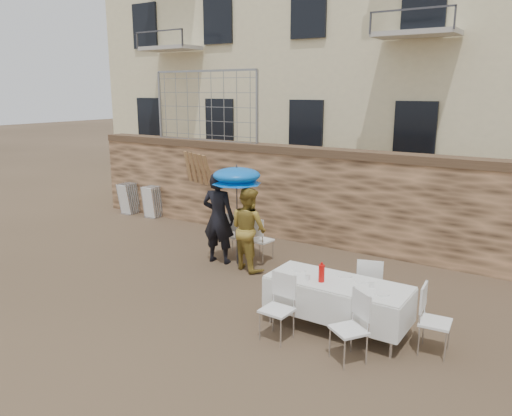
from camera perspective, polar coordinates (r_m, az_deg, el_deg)
The scene contains 17 objects.
ground at distance 8.29m, azimuth -10.94°, elevation -12.09°, with size 80.00×80.00×0.00m, color brown.
stone_wall at distance 11.84m, azimuth 5.81°, elevation 1.45°, with size 13.00×0.50×2.20m, color #886344.
chain_link_fence at distance 13.24m, azimuth -5.81°, elevation 11.43°, with size 3.20×0.06×1.80m, color gray, non-canonical shape.
man_suit at distance 10.31m, azimuth -4.32°, elevation -1.13°, with size 0.70×0.46×1.91m, color black.
woman_dress at distance 9.91m, azimuth -0.86°, elevation -2.38°, with size 0.82×0.64×1.68m, color gold.
umbrella at distance 9.98m, azimuth -2.22°, elevation 3.38°, with size 1.00×1.00×1.92m.
couple_chair_left at distance 10.86m, azimuth -2.51°, elevation -2.96°, with size 0.48×0.48×0.96m, color white, non-canonical shape.
couple_chair_right at distance 10.48m, azimuth 0.61°, elevation -3.55°, with size 0.48×0.48×0.96m, color white, non-canonical shape.
banquet_table at distance 7.55m, azimuth 9.34°, elevation -8.57°, with size 2.10×0.85×0.78m.
soda_bottle at distance 7.44m, azimuth 7.50°, elevation -7.42°, with size 0.09×0.09×0.26m, color red.
table_chair_front_left at distance 7.28m, azimuth 2.40°, elevation -11.39°, with size 0.48×0.48×0.96m, color white, non-canonical shape.
table_chair_front_right at distance 6.84m, azimuth 10.55°, elevation -13.32°, with size 0.48×0.48×0.96m, color white, non-canonical shape.
table_chair_back at distance 8.27m, azimuth 12.84°, elevation -8.63°, with size 0.48×0.48×0.96m, color white, non-canonical shape.
table_chair_side at distance 7.35m, azimuth 19.83°, elevation -11.99°, with size 0.48×0.48×0.96m, color white, non-canonical shape.
chair_stack_left at distance 15.10m, azimuth -13.79°, elevation 1.23°, with size 0.46×0.55×0.92m, color white, non-canonical shape.
chair_stack_right at distance 14.46m, azimuth -11.34°, elevation 0.84°, with size 0.46×0.47×0.92m, color white, non-canonical shape.
wood_planks at distance 13.35m, azimuth -6.31°, elevation 2.35°, with size 0.70×0.20×2.00m, color #A37749, non-canonical shape.
Camera 1 is at (5.31, -5.30, 3.52)m, focal length 35.00 mm.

